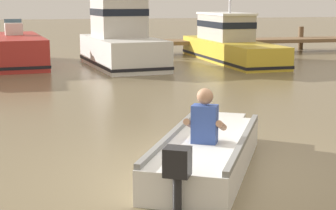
# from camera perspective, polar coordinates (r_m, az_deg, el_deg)

# --- Properties ---
(ground_plane) EXTENTS (120.00, 120.00, 0.00)m
(ground_plane) POSITION_cam_1_polar(r_m,az_deg,el_deg) (7.31, 3.38, -7.55)
(ground_plane) COLOR #7A6B4C
(wooden_dock) EXTENTS (13.54, 1.64, 1.16)m
(wooden_dock) POSITION_cam_1_polar(r_m,az_deg,el_deg) (24.77, 10.39, 6.80)
(wooden_dock) COLOR brown
(wooden_dock) RESTS_ON ground
(rowboat_with_person) EXTENTS (2.44, 3.47, 1.19)m
(rowboat_with_person) POSITION_cam_1_polar(r_m,az_deg,el_deg) (7.53, 4.22, -5.01)
(rowboat_with_person) COLOR white
(rowboat_with_person) RESTS_ON ground
(moored_boat_red) EXTENTS (2.43, 5.50, 1.64)m
(moored_boat_red) POSITION_cam_1_polar(r_m,az_deg,el_deg) (20.30, -15.98, 5.59)
(moored_boat_red) COLOR #B72D28
(moored_boat_red) RESTS_ON ground
(moored_boat_white) EXTENTS (2.68, 4.97, 2.51)m
(moored_boat_white) POSITION_cam_1_polar(r_m,az_deg,el_deg) (19.05, -5.04, 6.89)
(moored_boat_white) COLOR white
(moored_boat_white) RESTS_ON ground
(moored_boat_yellow) EXTENTS (2.07, 6.88, 3.77)m
(moored_boat_yellow) POSITION_cam_1_polar(r_m,az_deg,el_deg) (20.95, 6.53, 6.59)
(moored_boat_yellow) COLOR gold
(moored_boat_yellow) RESTS_ON ground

